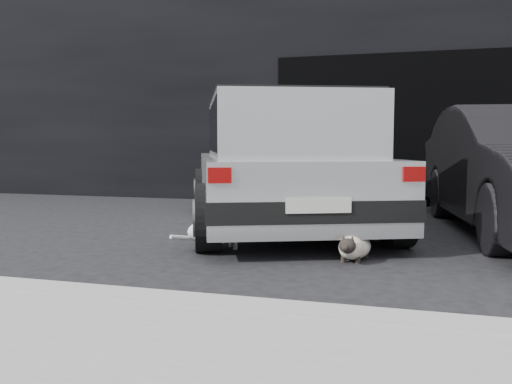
# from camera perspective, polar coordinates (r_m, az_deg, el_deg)

# --- Properties ---
(ground) EXTENTS (80.00, 80.00, 0.00)m
(ground) POSITION_cam_1_polar(r_m,az_deg,el_deg) (5.89, 2.61, -5.35)
(ground) COLOR black
(ground) RESTS_ON ground
(building_facade) EXTENTS (34.00, 4.00, 5.00)m
(building_facade) POSITION_cam_1_polar(r_m,az_deg,el_deg) (11.73, 14.60, 11.97)
(building_facade) COLOR black
(building_facade) RESTS_ON ground
(garage_opening) EXTENTS (4.00, 0.10, 2.60)m
(garage_opening) POSITION_cam_1_polar(r_m,az_deg,el_deg) (9.63, 14.11, 6.34)
(garage_opening) COLOR black
(garage_opening) RESTS_ON ground
(curb) EXTENTS (18.00, 0.25, 0.12)m
(curb) POSITION_cam_1_polar(r_m,az_deg,el_deg) (3.22, 9.31, -13.26)
(curb) COLOR #979792
(curb) RESTS_ON ground
(silver_hatchback) EXTENTS (3.55, 4.89, 1.65)m
(silver_hatchback) POSITION_cam_1_polar(r_m,az_deg,el_deg) (6.88, 2.69, 3.70)
(silver_hatchback) COLOR silver
(silver_hatchback) RESTS_ON ground
(cat_siamese) EXTENTS (0.35, 0.80, 0.28)m
(cat_siamese) POSITION_cam_1_polar(r_m,az_deg,el_deg) (5.05, 10.25, -5.74)
(cat_siamese) COLOR beige
(cat_siamese) RESTS_ON ground
(cat_white) EXTENTS (0.74, 0.62, 0.41)m
(cat_white) POSITION_cam_1_polar(r_m,az_deg,el_deg) (5.53, -3.77, -3.93)
(cat_white) COLOR silver
(cat_white) RESTS_ON ground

